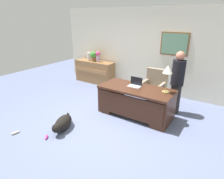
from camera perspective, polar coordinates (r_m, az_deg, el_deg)
name	(u,v)px	position (r m, az deg, el deg)	size (l,w,h in m)	color
ground_plane	(106,122)	(4.66, -1.72, -9.85)	(12.00, 12.00, 0.00)	slate
back_wall	(152,51)	(6.38, 12.03, 11.27)	(7.00, 0.16, 2.70)	beige
desk	(135,101)	(4.82, 7.01, -3.41)	(1.83, 0.83, 0.75)	#422316
credenza	(95,72)	(7.34, -5.24, 5.39)	(1.56, 0.50, 0.83)	olive
armchair	(154,89)	(5.57, 12.54, 0.29)	(0.60, 0.59, 1.01)	gray
person_standing	(177,83)	(5.05, 19.02, 1.97)	(0.32, 0.32, 1.63)	#262323
dog_lying	(63,123)	(4.45, -14.71, -9.88)	(0.48, 0.73, 0.30)	black
laptop	(135,84)	(4.82, 7.03, 1.66)	(0.32, 0.22, 0.22)	#B2B5BA
desk_lamp	(168,71)	(4.42, 16.45, 5.33)	(0.22, 0.22, 0.64)	#9E8447
vase_with_flowers	(98,56)	(7.09, -4.26, 10.16)	(0.17, 0.17, 0.39)	#B997C1
vase_empty	(89,56)	(7.38, -7.00, 9.86)	(0.14, 0.14, 0.29)	silver
potted_plant	(94,56)	(7.22, -5.58, 10.09)	(0.24, 0.24, 0.36)	brown
dog_toy_bone	(16,133)	(4.73, -27.12, -11.55)	(0.19, 0.05, 0.05)	beige
dog_toy_plush	(47,137)	(4.33, -19.16, -13.42)	(0.16, 0.05, 0.05)	#D8338C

